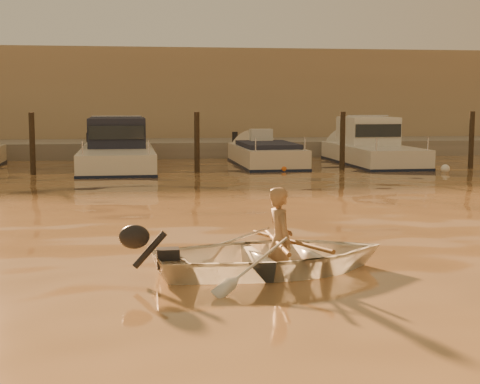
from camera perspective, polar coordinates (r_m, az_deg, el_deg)
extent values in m
plane|color=olive|center=(11.06, 4.65, -5.28)|extent=(160.00, 160.00, 0.00)
imported|color=silver|center=(10.25, 2.60, -4.99)|extent=(3.55, 2.72, 0.68)
imported|color=#926E49|center=(10.24, 3.13, -3.75)|extent=(0.42, 0.58, 1.48)
cylinder|color=brown|center=(10.29, 3.93, -3.82)|extent=(0.73, 2.01, 0.13)
cylinder|color=brown|center=(10.23, 2.87, -3.88)|extent=(0.18, 2.10, 0.13)
cylinder|color=#2D2319|center=(24.52, -15.81, 3.40)|extent=(0.18, 0.18, 2.20)
cylinder|color=#2D2319|center=(24.45, -3.36, 3.64)|extent=(0.18, 0.18, 2.20)
cylinder|color=#2D2319|center=(25.43, 7.95, 3.72)|extent=(0.18, 0.18, 2.20)
cylinder|color=#2D2319|center=(27.16, 17.51, 3.67)|extent=(0.18, 0.18, 2.20)
sphere|color=silver|center=(23.43, -7.45, 1.48)|extent=(0.30, 0.30, 0.30)
sphere|color=orange|center=(24.66, 3.38, 1.81)|extent=(0.30, 0.30, 0.30)
sphere|color=white|center=(25.56, 15.64, 1.75)|extent=(0.30, 0.30, 0.30)
cube|color=gray|center=(32.18, -4.32, 3.12)|extent=(52.00, 4.00, 1.00)
cube|color=#9E8466|center=(37.58, -5.03, 7.12)|extent=(46.00, 7.00, 4.80)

